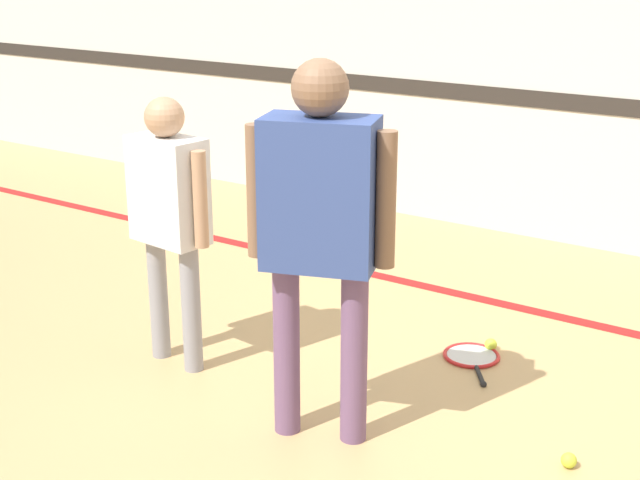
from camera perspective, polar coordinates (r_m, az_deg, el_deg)
ground_plane at (r=3.93m, az=0.88°, el=-13.25°), size 16.00×16.00×0.00m
wall_back at (r=6.41m, az=17.97°, el=13.30°), size 16.00×0.07×3.20m
floor_stripe at (r=5.49m, az=12.13°, el=-4.13°), size 14.40×0.10×0.01m
person_instructor at (r=3.63m, az=0.00°, el=1.69°), size 0.59×0.39×1.65m
person_student_left at (r=4.43m, az=-9.63°, el=2.28°), size 0.52×0.25×1.38m
racket_spare_on_floor at (r=4.77m, az=9.70°, el=-7.37°), size 0.42×0.49×0.03m
tennis_ball_by_spare_racket at (r=4.88m, az=10.87°, el=-6.58°), size 0.07×0.07×0.07m
tennis_ball_stray_left at (r=3.93m, az=15.64°, el=-13.42°), size 0.07×0.07×0.07m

